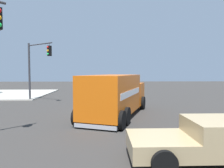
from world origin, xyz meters
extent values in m
plane|color=#33302D|center=(0.00, 0.00, 0.00)|extent=(100.00, 100.00, 0.00)
cube|color=#B2ADA0|center=(-13.29, -13.29, 0.07)|extent=(11.91, 11.91, 0.14)
cube|color=orange|center=(1.07, 0.54, 1.55)|extent=(6.21, 4.22, 2.39)
cube|color=orange|center=(-2.66, 1.90, 1.20)|extent=(2.61, 2.91, 1.70)
cube|color=black|center=(-3.46, 2.20, 1.54)|extent=(0.77, 1.92, 0.88)
cube|color=#B2B2B7|center=(3.68, -0.40, 0.19)|extent=(0.98, 2.23, 0.21)
cube|color=white|center=(0.66, -0.59, 1.67)|extent=(4.53, 1.66, 0.36)
cube|color=white|center=(1.49, 1.68, 1.67)|extent=(4.53, 1.66, 0.36)
cylinder|color=black|center=(-3.03, 0.72, 0.50)|extent=(1.04, 0.61, 1.00)
cylinder|color=black|center=(-2.18, 3.05, 0.50)|extent=(1.04, 0.61, 1.00)
cylinder|color=black|center=(1.84, -1.06, 0.50)|extent=(1.04, 0.61, 1.00)
cylinder|color=black|center=(2.69, 1.28, 0.50)|extent=(1.04, 0.61, 1.00)
cylinder|color=black|center=(2.83, -1.41, 0.50)|extent=(1.04, 0.61, 1.00)
cylinder|color=black|center=(3.68, 0.92, 0.50)|extent=(1.04, 0.61, 1.00)
cylinder|color=#38383D|center=(-7.67, -7.70, 3.00)|extent=(0.20, 0.20, 5.73)
cylinder|color=#38383D|center=(-6.54, -6.25, 5.62)|extent=(2.35, 2.97, 0.12)
cylinder|color=#38383D|center=(-5.63, -5.08, 5.49)|extent=(0.03, 0.03, 0.25)
cube|color=black|center=(-5.63, -5.08, 4.89)|extent=(0.42, 0.42, 0.95)
sphere|color=red|center=(-5.48, -5.19, 5.21)|extent=(0.20, 0.20, 0.20)
sphere|color=#EFA314|center=(-5.48, -5.19, 4.90)|extent=(0.20, 0.20, 0.20)
sphere|color=#19CC4C|center=(-5.48, -5.19, 4.59)|extent=(0.20, 0.20, 0.20)
cube|color=tan|center=(7.41, 3.71, 0.83)|extent=(1.95, 1.70, 1.10)
cube|color=black|center=(7.41, 3.71, 1.12)|extent=(1.80, 1.43, 0.48)
cube|color=tan|center=(7.41, 1.86, 0.56)|extent=(1.95, 2.00, 0.55)
cylinder|color=black|center=(6.41, 1.75, 0.38)|extent=(0.24, 0.76, 0.76)
cylinder|color=black|center=(8.42, 1.75, 0.38)|extent=(0.24, 0.76, 0.76)
camera|label=1|loc=(14.08, 0.10, 2.94)|focal=33.51mm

